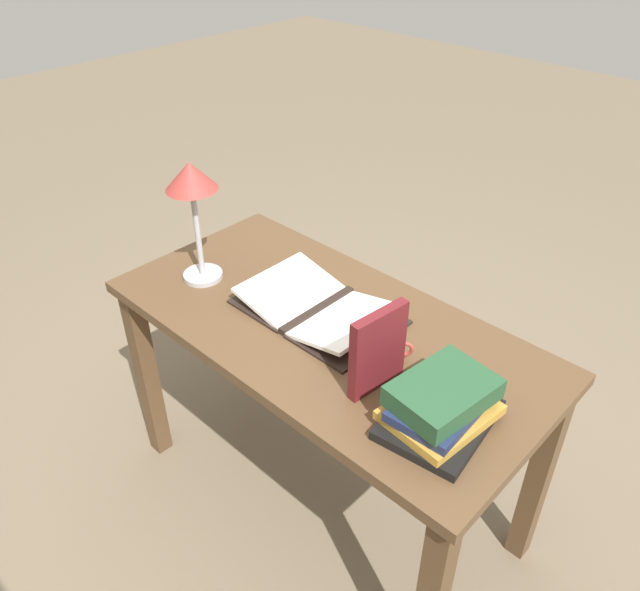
{
  "coord_description": "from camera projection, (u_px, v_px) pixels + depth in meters",
  "views": [
    {
      "loc": [
        -0.98,
        1.05,
        1.87
      ],
      "look_at": [
        0.03,
        -0.01,
        0.85
      ],
      "focal_mm": 35.0,
      "sensor_mm": 36.0,
      "label": 1
    }
  ],
  "objects": [
    {
      "name": "book_standing_upright",
      "position": [
        378.0,
        350.0,
        1.53
      ],
      "size": [
        0.05,
        0.17,
        0.23
      ],
      "rotation": [
        0.0,
        0.0,
        -0.11
      ],
      "color": "maroon",
      "rests_on": "reading_desk"
    },
    {
      "name": "open_book",
      "position": [
        318.0,
        308.0,
        1.84
      ],
      "size": [
        0.47,
        0.31,
        0.06
      ],
      "rotation": [
        0.0,
        0.0,
        0.0
      ],
      "color": "black",
      "rests_on": "reading_desk"
    },
    {
      "name": "book_stack_tall",
      "position": [
        441.0,
        406.0,
        1.46
      ],
      "size": [
        0.25,
        0.31,
        0.13
      ],
      "color": "black",
      "rests_on": "reading_desk"
    },
    {
      "name": "reading_lamp",
      "position": [
        192.0,
        190.0,
        1.83
      ],
      "size": [
        0.16,
        0.16,
        0.39
      ],
      "color": "#ADADB2",
      "rests_on": "reading_desk"
    },
    {
      "name": "reading_desk",
      "position": [
        326.0,
        355.0,
        1.88
      ],
      "size": [
        1.32,
        0.66,
        0.77
      ],
      "color": "brown",
      "rests_on": "ground_plane"
    },
    {
      "name": "coffee_mug",
      "position": [
        388.0,
        348.0,
        1.65
      ],
      "size": [
        0.1,
        0.09,
        0.08
      ],
      "rotation": [
        0.0,
        0.0,
        3.81
      ],
      "color": "#B74238",
      "rests_on": "reading_desk"
    },
    {
      "name": "ground_plane",
      "position": [
        325.0,
        493.0,
        2.25
      ],
      "size": [
        12.0,
        12.0,
        0.0
      ],
      "primitive_type": "plane",
      "color": "#70604C"
    }
  ]
}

